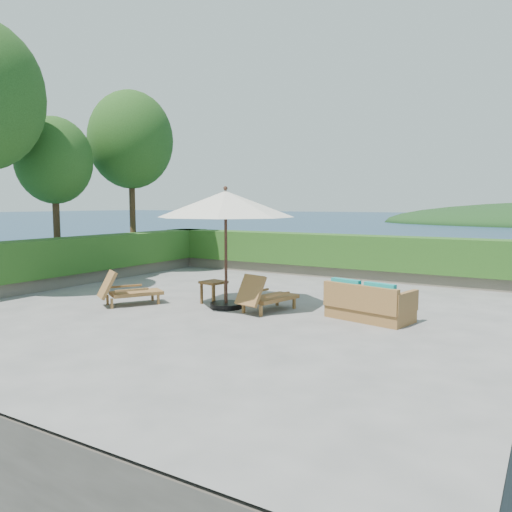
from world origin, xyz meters
The scene contains 14 objects.
ground centered at (0.00, 0.00, 0.00)m, with size 12.00×12.00×0.00m, color gray.
foundation centered at (0.00, 0.00, -1.55)m, with size 12.00×12.00×3.00m, color #585046.
ocean centered at (0.00, 0.00, -3.00)m, with size 600.00×600.00×0.00m, color #152641.
planter_wall_far centered at (0.00, 5.60, 0.18)m, with size 12.00×0.60×0.36m, color #6E6858.
planter_wall_left centered at (-5.60, 0.00, 0.18)m, with size 0.60×12.00×0.36m, color #6E6858.
hedge_far centered at (0.00, 5.60, 0.85)m, with size 12.40×0.90×1.00m, color #1E4112.
hedge_left centered at (-5.60, 0.00, 0.85)m, with size 0.90×12.40×1.00m, color #1E4112.
tree_mid centered at (-6.40, 0.50, 3.55)m, with size 2.20×2.20×4.83m.
tree_far centered at (-6.00, 3.20, 4.40)m, with size 2.80×2.80×6.03m.
patio_umbrella centered at (0.04, -0.06, 2.28)m, with size 3.73×3.73×2.70m.
lounge_left centered at (-2.07, -0.98, 0.34)m, with size 1.23×1.50×0.81m.
lounge_right centered at (0.99, 0.04, 0.35)m, with size 0.90×1.54×0.83m.
side_table centered at (-0.47, 0.17, 0.44)m, with size 0.59×0.59×0.53m.
wicker_loveseat centered at (3.13, 0.43, 0.32)m, with size 1.80×1.18×0.81m.
Camera 1 is at (6.25, -9.10, 2.31)m, focal length 35.00 mm.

